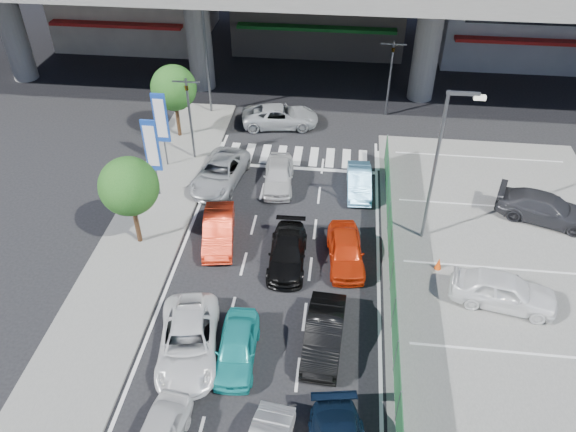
# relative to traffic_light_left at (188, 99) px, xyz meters

# --- Properties ---
(ground) EXTENTS (120.00, 120.00, 0.00)m
(ground) POSITION_rel_traffic_light_left_xyz_m (6.20, -12.00, -3.94)
(ground) COLOR black
(ground) RESTS_ON ground
(parking_lot) EXTENTS (12.00, 28.00, 0.06)m
(parking_lot) POSITION_rel_traffic_light_left_xyz_m (17.20, -10.00, -3.91)
(parking_lot) COLOR slate
(parking_lot) RESTS_ON ground
(sidewalk_left) EXTENTS (4.00, 30.00, 0.12)m
(sidewalk_left) POSITION_rel_traffic_light_left_xyz_m (-0.80, -8.00, -3.88)
(sidewalk_left) COLOR slate
(sidewalk_left) RESTS_ON ground
(fence_run) EXTENTS (0.16, 22.00, 1.80)m
(fence_run) POSITION_rel_traffic_light_left_xyz_m (11.50, -11.00, -3.04)
(fence_run) COLOR #1B502B
(fence_run) RESTS_ON ground
(traffic_light_left) EXTENTS (1.60, 1.24, 5.20)m
(traffic_light_left) POSITION_rel_traffic_light_left_xyz_m (0.00, 0.00, 0.00)
(traffic_light_left) COLOR #595B60
(traffic_light_left) RESTS_ON ground
(traffic_light_right) EXTENTS (1.60, 1.24, 5.20)m
(traffic_light_right) POSITION_rel_traffic_light_left_xyz_m (11.70, 7.00, 0.00)
(traffic_light_right) COLOR #595B60
(traffic_light_right) RESTS_ON ground
(street_lamp_right) EXTENTS (1.65, 0.22, 8.00)m
(street_lamp_right) POSITION_rel_traffic_light_left_xyz_m (13.37, -6.00, 0.83)
(street_lamp_right) COLOR #595B60
(street_lamp_right) RESTS_ON ground
(street_lamp_left) EXTENTS (1.65, 0.22, 8.00)m
(street_lamp_left) POSITION_rel_traffic_light_left_xyz_m (-0.13, 6.00, 0.83)
(street_lamp_left) COLOR #595B60
(street_lamp_left) RESTS_ON ground
(signboard_near) EXTENTS (0.80, 0.14, 4.70)m
(signboard_near) POSITION_rel_traffic_light_left_xyz_m (-1.00, -4.01, -0.87)
(signboard_near) COLOR #595B60
(signboard_near) RESTS_ON ground
(signboard_far) EXTENTS (0.80, 0.14, 4.70)m
(signboard_far) POSITION_rel_traffic_light_left_xyz_m (-1.40, -1.01, -0.87)
(signboard_far) COLOR #595B60
(signboard_far) RESTS_ON ground
(tree_near) EXTENTS (2.80, 2.80, 4.80)m
(tree_near) POSITION_rel_traffic_light_left_xyz_m (-0.80, -8.00, -0.55)
(tree_near) COLOR #382314
(tree_near) RESTS_ON ground
(tree_far) EXTENTS (2.80, 2.80, 4.80)m
(tree_far) POSITION_rel_traffic_light_left_xyz_m (-1.60, 2.50, -0.55)
(tree_far) COLOR #382314
(tree_far) RESTS_ON ground
(sedan_white_mid_left) EXTENTS (3.15, 5.30, 1.38)m
(sedan_white_mid_left) POSITION_rel_traffic_light_left_xyz_m (3.37, -14.43, -3.25)
(sedan_white_mid_left) COLOR white
(sedan_white_mid_left) RESTS_ON ground
(taxi_teal_mid) EXTENTS (1.69, 3.88, 1.30)m
(taxi_teal_mid) POSITION_rel_traffic_light_left_xyz_m (5.33, -14.47, -3.28)
(taxi_teal_mid) COLOR teal
(taxi_teal_mid) RESTS_ON ground
(hatch_black_mid_right) EXTENTS (1.67, 4.26, 1.38)m
(hatch_black_mid_right) POSITION_rel_traffic_light_left_xyz_m (8.69, -13.45, -3.25)
(hatch_black_mid_right) COLOR black
(hatch_black_mid_right) RESTS_ON ground
(taxi_orange_left) EXTENTS (2.09, 4.30, 1.36)m
(taxi_orange_left) POSITION_rel_traffic_light_left_xyz_m (3.10, -7.44, -3.26)
(taxi_orange_left) COLOR red
(taxi_orange_left) RESTS_ON ground
(sedan_black_mid) EXTENTS (1.84, 4.30, 1.23)m
(sedan_black_mid) POSITION_rel_traffic_light_left_xyz_m (6.67, -8.64, -3.32)
(sedan_black_mid) COLOR black
(sedan_black_mid) RESTS_ON ground
(taxi_orange_right) EXTENTS (2.09, 4.21, 1.38)m
(taxi_orange_right) POSITION_rel_traffic_light_left_xyz_m (9.40, -8.26, -3.25)
(taxi_orange_right) COLOR red
(taxi_orange_right) RESTS_ON ground
(wagon_silver_front_left) EXTENTS (2.98, 5.24, 1.38)m
(wagon_silver_front_left) POSITION_rel_traffic_light_left_xyz_m (2.11, -2.41, -3.25)
(wagon_silver_front_left) COLOR #9DA0A3
(wagon_silver_front_left) RESTS_ON ground
(sedan_white_front_mid) EXTENTS (1.91, 4.16, 1.38)m
(sedan_white_front_mid) POSITION_rel_traffic_light_left_xyz_m (5.44, -2.26, -3.25)
(sedan_white_front_mid) COLOR silver
(sedan_white_front_mid) RESTS_ON ground
(kei_truck_front_right) EXTENTS (1.44, 3.75, 1.22)m
(kei_truck_front_right) POSITION_rel_traffic_light_left_xyz_m (9.97, -2.33, -3.33)
(kei_truck_front_right) COLOR #6DBBF0
(kei_truck_front_right) RESTS_ON ground
(crossing_wagon_silver) EXTENTS (5.30, 2.99, 1.40)m
(crossing_wagon_silver) POSITION_rel_traffic_light_left_xyz_m (4.67, 4.68, -3.24)
(crossing_wagon_silver) COLOR #B2B7BB
(crossing_wagon_silver) RESTS_ON ground
(parked_sedan_white) EXTENTS (4.78, 2.64, 1.54)m
(parked_sedan_white) POSITION_rel_traffic_light_left_xyz_m (16.29, -10.27, -3.11)
(parked_sedan_white) COLOR white
(parked_sedan_white) RESTS_ON parking_lot
(parked_sedan_dgrey) EXTENTS (5.26, 3.45, 1.42)m
(parked_sedan_dgrey) POSITION_rel_traffic_light_left_xyz_m (19.58, -3.89, -3.17)
(parked_sedan_dgrey) COLOR #313136
(parked_sedan_dgrey) RESTS_ON parking_lot
(traffic_cone) EXTENTS (0.40, 0.40, 0.62)m
(traffic_cone) POSITION_rel_traffic_light_left_xyz_m (13.77, -8.33, -3.57)
(traffic_cone) COLOR #DE450C
(traffic_cone) RESTS_ON parking_lot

